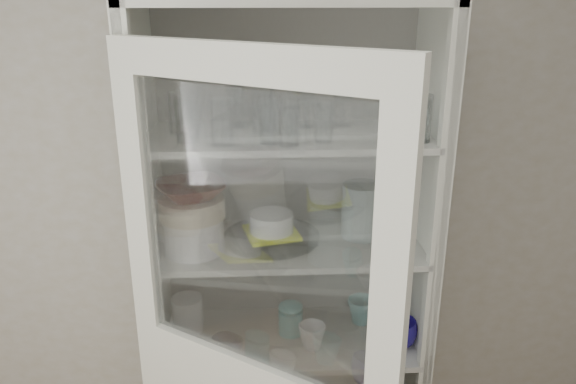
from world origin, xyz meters
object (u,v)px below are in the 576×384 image
(measuring_cups, at_px, (224,342))
(goblet_1, at_px, (306,106))
(plate_stack_back, at_px, (181,226))
(white_canister, at_px, (188,314))
(yellow_trivet, at_px, (272,233))
(goblet_2, at_px, (343,104))
(cream_bowl, at_px, (192,207))
(plate_stack_front, at_px, (194,234))
(grey_bowl_stack, at_px, (362,210))
(glass_platter, at_px, (272,237))
(terracotta_bowl, at_px, (191,190))
(mug_white, at_px, (312,336))
(mug_teal, at_px, (361,311))
(goblet_3, at_px, (403,102))
(mug_blue, at_px, (399,333))
(white_ramekin, at_px, (272,222))
(pantry_cabinet, at_px, (287,308))
(teal_jar, at_px, (291,319))
(goblet_0, at_px, (237,104))

(measuring_cups, bearing_deg, goblet_1, 24.37)
(plate_stack_back, bearing_deg, white_canister, -78.61)
(goblet_1, height_order, yellow_trivet, goblet_1)
(goblet_2, relative_size, measuring_cups, 1.69)
(cream_bowl, distance_m, measuring_cups, 0.55)
(goblet_1, relative_size, plate_stack_front, 0.73)
(grey_bowl_stack, height_order, measuring_cups, grey_bowl_stack)
(plate_stack_front, height_order, glass_platter, plate_stack_front)
(plate_stack_front, bearing_deg, yellow_trivet, 16.61)
(yellow_trivet, height_order, measuring_cups, yellow_trivet)
(terracotta_bowl, height_order, mug_white, terracotta_bowl)
(yellow_trivet, bearing_deg, plate_stack_back, 167.75)
(mug_teal, bearing_deg, terracotta_bowl, 173.72)
(white_canister, bearing_deg, plate_stack_front, -64.21)
(goblet_3, bearing_deg, mug_blue, -88.63)
(cream_bowl, bearing_deg, white_canister, 115.79)
(plate_stack_back, xyz_separation_m, cream_bowl, (0.06, -0.15, 0.13))
(goblet_3, relative_size, measuring_cups, 1.93)
(plate_stack_back, distance_m, glass_platter, 0.34)
(cream_bowl, height_order, white_ramekin, cream_bowl)
(pantry_cabinet, bearing_deg, teal_jar, -77.12)
(cream_bowl, bearing_deg, plate_stack_back, 112.92)
(mug_white, relative_size, measuring_cups, 1.13)
(measuring_cups, bearing_deg, plate_stack_front, -177.05)
(goblet_2, bearing_deg, yellow_trivet, -161.68)
(yellow_trivet, xyz_separation_m, grey_bowl_stack, (0.33, 0.02, 0.07))
(yellow_trivet, bearing_deg, pantry_cabinet, 40.20)
(measuring_cups, xyz_separation_m, white_canister, (-0.15, 0.12, 0.05))
(goblet_0, xyz_separation_m, goblet_3, (0.58, -0.03, 0.01))
(white_ramekin, bearing_deg, yellow_trivet, 0.00)
(white_ramekin, distance_m, mug_blue, 0.63)
(mug_white, distance_m, white_canister, 0.49)
(mug_white, height_order, teal_jar, teal_jar)
(plate_stack_front, bearing_deg, white_canister, 115.79)
(plate_stack_back, bearing_deg, teal_jar, -9.94)
(pantry_cabinet, bearing_deg, white_canister, -178.58)
(goblet_1, distance_m, white_ramekin, 0.43)
(mug_white, relative_size, teal_jar, 0.90)
(goblet_3, relative_size, plate_stack_back, 0.88)
(mug_blue, bearing_deg, grey_bowl_stack, 116.24)
(goblet_0, relative_size, glass_platter, 0.47)
(goblet_3, bearing_deg, mug_teal, 178.51)
(plate_stack_front, relative_size, mug_teal, 1.86)
(cream_bowl, relative_size, white_ramekin, 1.42)
(goblet_3, distance_m, measuring_cups, 1.09)
(glass_platter, bearing_deg, goblet_0, 142.23)
(plate_stack_back, relative_size, measuring_cups, 2.19)
(pantry_cabinet, height_order, goblet_0, pantry_cabinet)
(plate_stack_back, height_order, glass_platter, plate_stack_back)
(mug_blue, bearing_deg, plate_stack_front, 154.78)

